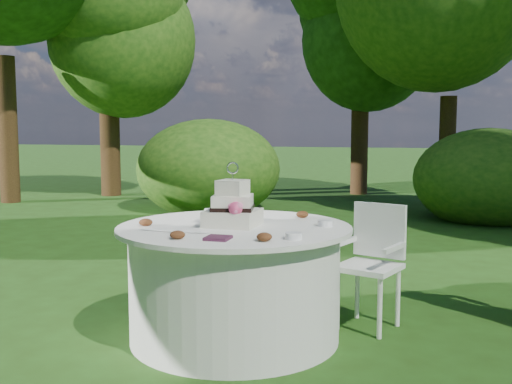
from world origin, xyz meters
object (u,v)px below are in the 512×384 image
at_px(napkins, 218,238).
at_px(chair, 373,255).
at_px(cake, 233,209).
at_px(table, 235,282).

distance_m(napkins, chair, 1.33).
bearing_deg(chair, cake, -149.39).
height_order(napkins, chair, chair).
relative_size(table, cake, 3.61).
bearing_deg(table, cake, -161.20).
xyz_separation_m(table, cake, (-0.01, -0.00, 0.50)).
xyz_separation_m(table, chair, (0.87, 0.52, 0.13)).
relative_size(table, chair, 1.78).
xyz_separation_m(cake, chair, (0.88, 0.52, -0.37)).
bearing_deg(napkins, chair, 51.40).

